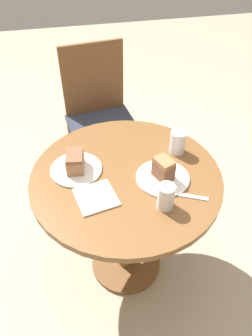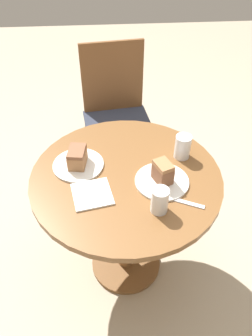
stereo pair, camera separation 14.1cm
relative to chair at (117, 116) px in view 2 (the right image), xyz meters
name	(u,v)px [view 2 (the right image)]	position (x,y,z in m)	size (l,w,h in m)	color
ground_plane	(126,263)	(0.00, -0.81, -0.49)	(8.00, 8.00, 0.00)	tan
table	(126,200)	(0.00, -0.81, 0.06)	(0.84, 0.84, 0.71)	brown
chair	(117,116)	(0.00, 0.00, 0.00)	(0.48, 0.49, 0.94)	brown
plate_near	(162,181)	(0.15, -0.86, 0.23)	(0.23, 0.23, 0.01)	silver
plate_far	(78,165)	(-0.21, -0.73, 0.23)	(0.23, 0.23, 0.01)	silver
cake_slice_near	(163,172)	(0.15, -0.86, 0.28)	(0.09, 0.10, 0.10)	brown
cake_slice_far	(77,157)	(-0.21, -0.73, 0.28)	(0.09, 0.11, 0.08)	#9E6B42
glass_lemonade	(160,201)	(0.11, -1.02, 0.27)	(0.07, 0.07, 0.11)	beige
glass_water	(183,148)	(0.27, -0.70, 0.28)	(0.07, 0.07, 0.11)	silver
napkin_stack	(92,194)	(-0.15, -0.92, 0.23)	(0.18, 0.18, 0.01)	white
fork	(184,202)	(0.22, -0.99, 0.23)	(0.16, 0.09, 0.00)	silver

